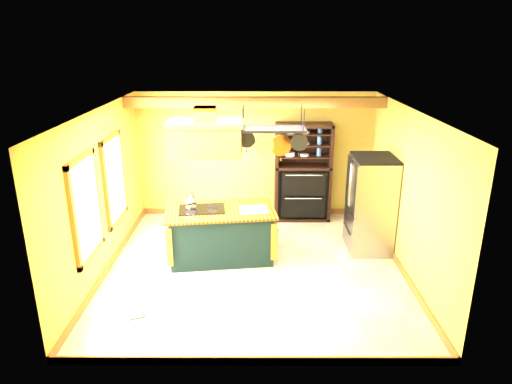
{
  "coord_description": "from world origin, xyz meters",
  "views": [
    {
      "loc": [
        0.04,
        -7.04,
        3.79
      ],
      "look_at": [
        0.02,
        0.3,
        1.27
      ],
      "focal_mm": 32.0,
      "sensor_mm": 36.0,
      "label": 1
    }
  ],
  "objects_px": {
    "range_hood": "(206,136)",
    "kitchen_island": "(221,233)",
    "hutch": "(302,182)",
    "refrigerator": "(370,206)",
    "pot_rack": "(273,134)"
  },
  "relations": [
    {
      "from": "kitchen_island",
      "to": "range_hood",
      "type": "height_order",
      "value": "range_hood"
    },
    {
      "from": "kitchen_island",
      "to": "refrigerator",
      "type": "xyz_separation_m",
      "value": [
        2.71,
        0.38,
        0.37
      ]
    },
    {
      "from": "kitchen_island",
      "to": "hutch",
      "type": "height_order",
      "value": "hutch"
    },
    {
      "from": "refrigerator",
      "to": "range_hood",
      "type": "bearing_deg",
      "value": -172.57
    },
    {
      "from": "refrigerator",
      "to": "hutch",
      "type": "bearing_deg",
      "value": 125.49
    },
    {
      "from": "refrigerator",
      "to": "hutch",
      "type": "distance_m",
      "value": 1.89
    },
    {
      "from": "refrigerator",
      "to": "hutch",
      "type": "relative_size",
      "value": 0.83
    },
    {
      "from": "kitchen_island",
      "to": "range_hood",
      "type": "relative_size",
      "value": 1.62
    },
    {
      "from": "range_hood",
      "to": "kitchen_island",
      "type": "bearing_deg",
      "value": 0.14
    },
    {
      "from": "pot_rack",
      "to": "refrigerator",
      "type": "relative_size",
      "value": 0.66
    },
    {
      "from": "hutch",
      "to": "range_hood",
      "type": "bearing_deg",
      "value": -133.41
    },
    {
      "from": "refrigerator",
      "to": "kitchen_island",
      "type": "bearing_deg",
      "value": -172.04
    },
    {
      "from": "refrigerator",
      "to": "hutch",
      "type": "xyz_separation_m",
      "value": [
        -1.09,
        1.54,
        -0.02
      ]
    },
    {
      "from": "kitchen_island",
      "to": "pot_rack",
      "type": "bearing_deg",
      "value": -7.07
    },
    {
      "from": "pot_rack",
      "to": "hutch",
      "type": "bearing_deg",
      "value": 69.7
    }
  ]
}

